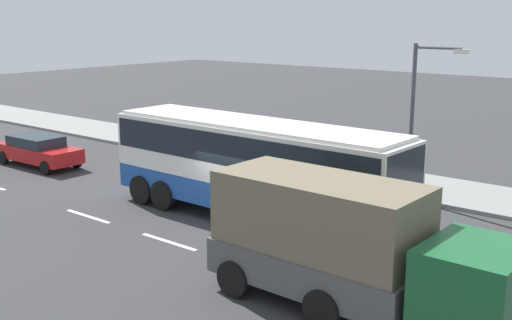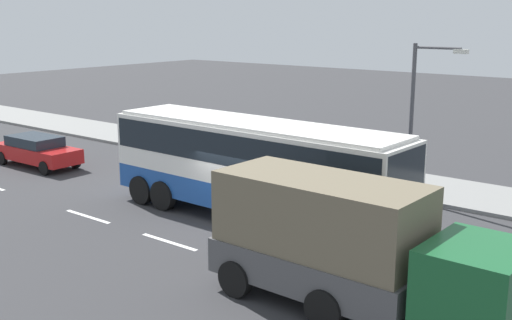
# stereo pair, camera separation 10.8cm
# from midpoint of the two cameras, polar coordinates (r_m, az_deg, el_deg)

# --- Properties ---
(ground_plane) EXTENTS (120.00, 120.00, 0.00)m
(ground_plane) POSITION_cam_midpoint_polar(r_m,az_deg,el_deg) (21.83, -2.58, -5.90)
(ground_plane) COLOR #333335
(sidewalk_curb) EXTENTS (80.00, 4.00, 0.15)m
(sidewalk_curb) POSITION_cam_midpoint_polar(r_m,az_deg,el_deg) (28.52, 8.78, -1.38)
(sidewalk_curb) COLOR gray
(sidewalk_curb) RESTS_ON ground_plane
(lane_centreline) EXTENTS (24.94, 0.16, 0.01)m
(lane_centreline) POSITION_cam_midpoint_polar(r_m,az_deg,el_deg) (24.29, -16.43, -4.46)
(lane_centreline) COLOR white
(lane_centreline) RESTS_ON ground_plane
(coach_bus) EXTENTS (11.51, 2.91, 3.50)m
(coach_bus) POSITION_cam_midpoint_polar(r_m,az_deg,el_deg) (21.82, -0.37, 0.03)
(coach_bus) COLOR #1E4C9E
(coach_bus) RESTS_ON ground_plane
(cargo_truck) EXTENTS (7.63, 2.64, 3.19)m
(cargo_truck) POSITION_cam_midpoint_polar(r_m,az_deg,el_deg) (15.35, 8.27, -7.60)
(cargo_truck) COLOR #19592D
(cargo_truck) RESTS_ON ground_plane
(car_red_compact) EXTENTS (4.77, 1.98, 1.45)m
(car_red_compact) POSITION_cam_midpoint_polar(r_m,az_deg,el_deg) (31.84, -19.23, 0.84)
(car_red_compact) COLOR #B21919
(car_red_compact) RESTS_ON ground_plane
(pedestrian_near_curb) EXTENTS (0.32, 0.32, 1.52)m
(pedestrian_near_curb) POSITION_cam_midpoint_polar(r_m,az_deg,el_deg) (26.51, 10.27, -0.43)
(pedestrian_near_curb) COLOR black
(pedestrian_near_curb) RESTS_ON sidewalk_curb
(street_lamp) EXTENTS (2.08, 0.24, 5.88)m
(street_lamp) POSITION_cam_midpoint_polar(r_m,az_deg,el_deg) (24.70, 14.30, 4.58)
(street_lamp) COLOR #47474C
(street_lamp) RESTS_ON sidewalk_curb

